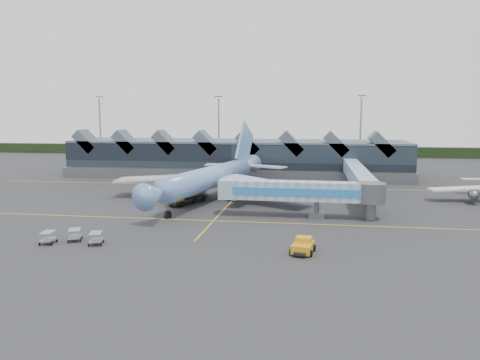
# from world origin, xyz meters

# --- Properties ---
(ground) EXTENTS (260.00, 260.00, 0.00)m
(ground) POSITION_xyz_m (0.00, 0.00, 0.00)
(ground) COLOR #2A2A2C
(ground) RESTS_ON ground
(taxi_stripes) EXTENTS (120.00, 60.00, 0.01)m
(taxi_stripes) POSITION_xyz_m (0.00, 10.00, 0.01)
(taxi_stripes) COLOR gold
(taxi_stripes) RESTS_ON ground
(tree_line_far) EXTENTS (260.00, 4.00, 4.00)m
(tree_line_far) POSITION_xyz_m (0.00, 110.00, 2.00)
(tree_line_far) COLOR black
(tree_line_far) RESTS_ON ground
(terminal) EXTENTS (90.00, 22.25, 12.52)m
(terminal) POSITION_xyz_m (-5.07, 47.35, 4.88)
(terminal) COLOR black
(terminal) RESTS_ON ground
(light_masts) EXTENTS (132.40, 42.56, 22.45)m
(light_masts) POSITION_xyz_m (21.00, 62.80, 12.49)
(light_masts) COLOR gray
(light_masts) RESTS_ON ground
(main_airliner) EXTENTS (40.83, 47.68, 15.43)m
(main_airliner) POSITION_xyz_m (-3.84, 9.98, 4.53)
(main_airliner) COLOR #5F83C1
(main_airliner) RESTS_ON ground
(jet_bridge) EXTENTS (26.58, 4.58, 5.99)m
(jet_bridge) POSITION_xyz_m (14.87, -3.33, 4.13)
(jet_bridge) COLOR #799EC9
(jet_bridge) RESTS_ON ground
(fuel_truck) EXTENTS (6.22, 10.41, 3.56)m
(fuel_truck) POSITION_xyz_m (-7.66, 5.63, 2.00)
(fuel_truck) COLOR black
(fuel_truck) RESTS_ON ground
(pushback_tug) EXTENTS (3.14, 4.43, 1.84)m
(pushback_tug) POSITION_xyz_m (14.19, -23.18, 0.83)
(pushback_tug) COLOR orange
(pushback_tug) RESTS_ON ground
(baggage_carts) EXTENTS (8.10, 4.32, 1.59)m
(baggage_carts) POSITION_xyz_m (-15.32, -23.31, 0.90)
(baggage_carts) COLOR #9C9FA5
(baggage_carts) RESTS_ON ground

